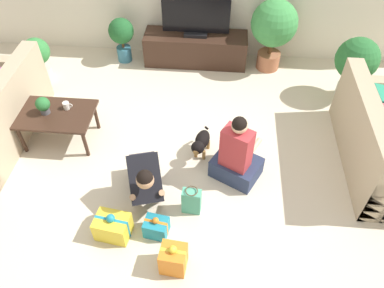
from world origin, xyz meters
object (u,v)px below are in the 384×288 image
coffee_table (56,116)px  mug (67,105)px  person_kneeling (145,178)px  dog (201,143)px  gift_box_c (173,259)px  tabletop_plant (43,105)px  gift_bag_a (192,201)px  potted_plant_back_left (122,35)px  sofa_right (384,143)px  gift_box_a (113,226)px  person_sitting (237,157)px  potted_plant_corner_right (356,62)px  tv_console (196,49)px  potted_plant_corner_left (38,56)px  tv (196,18)px  potted_plant_back_right (274,27)px  gift_box_b (156,227)px

coffee_table → mug: 0.18m
person_kneeling → mug: (-1.11, 0.90, 0.15)m
dog → gift_box_c: size_ratio=1.36×
coffee_table → mug: size_ratio=7.57×
tabletop_plant → gift_bag_a: bearing=-26.8°
coffee_table → potted_plant_back_left: (0.40, 1.85, 0.06)m
sofa_right → gift_box_a: size_ratio=4.78×
coffee_table → person_sitting: (2.20, -0.41, -0.06)m
person_sitting → gift_bag_a: person_sitting is taller
coffee_table → gift_box_a: coffee_table is taller
potted_plant_corner_right → person_kneeling: potted_plant_corner_right is taller
tv_console → potted_plant_back_left: potted_plant_back_left is taller
gift_box_c → gift_box_a: bearing=155.3°
person_kneeling → sofa_right: bearing=0.0°
potted_plant_corner_left → mug: potted_plant_corner_left is taller
coffee_table → potted_plant_corner_right: 3.96m
potted_plant_corner_right → gift_bag_a: size_ratio=2.65×
tv_console → gift_bag_a: bearing=-86.1°
tv → gift_box_c: (0.08, -3.50, -0.60)m
potted_plant_back_right → tabletop_plant: size_ratio=4.89×
potted_plant_back_right → tv_console: bearing=177.5°
person_sitting → gift_bag_a: size_ratio=2.69×
potted_plant_back_right → potted_plant_corner_left: bearing=-169.8°
potted_plant_corner_right → gift_bag_a: bearing=-133.3°
potted_plant_back_left → person_sitting: 2.89m
tv_console → tabletop_plant: tabletop_plant is taller
person_sitting → gift_box_a: size_ratio=2.49×
tv_console → sofa_right: bearing=-39.3°
mug → coffee_table: bearing=-138.5°
tv_console → potted_plant_corner_left: size_ratio=2.35×
tv_console → gift_box_c: tv_console is taller
dog → gift_box_c: 1.48m
potted_plant_back_left → person_sitting: size_ratio=0.76×
potted_plant_corner_left → potted_plant_corner_right: (4.47, -0.02, 0.18)m
person_sitting → dog: (-0.42, 0.28, -0.10)m
dog → gift_box_b: size_ratio=1.87×
tv_console → potted_plant_back_right: 1.23m
tv → gift_box_a: tv is taller
tv → potted_plant_back_right: 1.14m
potted_plant_corner_right → person_kneeling: (-2.53, -2.01, -0.26)m
potted_plant_back_right → tabletop_plant: (-2.80, -1.85, -0.13)m
gift_box_a → gift_box_b: 0.44m
gift_bag_a → mug: bearing=147.3°
tv → potted_plant_back_left: 1.18m
coffee_table → person_kneeling: bearing=-33.0°
potted_plant_back_left → person_sitting: person_sitting is taller
potted_plant_corner_right → gift_box_a: potted_plant_corner_right is taller
coffee_table → tv: bearing=50.9°
coffee_table → potted_plant_back_right: bearing=34.6°
gift_box_c → sofa_right: bearing=34.5°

